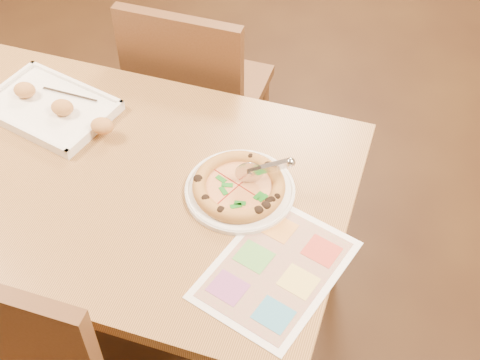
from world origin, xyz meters
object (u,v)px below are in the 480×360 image
(chair_far, at_px, (193,84))
(appetizer_tray, at_px, (52,109))
(dining_table, at_px, (116,196))
(pizza, at_px, (239,186))
(plate, at_px, (240,191))
(pizza_cutter, at_px, (263,169))
(menu, at_px, (276,269))

(chair_far, bearing_deg, appetizer_tray, 57.17)
(dining_table, distance_m, pizza, 0.37)
(plate, distance_m, pizza, 0.02)
(pizza, bearing_deg, chair_far, 122.31)
(pizza_cutter, xyz_separation_m, appetizer_tray, (-0.68, 0.10, -0.07))
(pizza, bearing_deg, appetizer_tray, 168.24)
(pizza, distance_m, pizza_cutter, 0.08)
(plate, relative_size, pizza_cutter, 2.08)
(pizza_cutter, bearing_deg, appetizer_tray, 153.14)
(pizza, xyz_separation_m, appetizer_tray, (-0.63, 0.13, -0.01))
(dining_table, bearing_deg, menu, -17.31)
(pizza_cutter, distance_m, menu, 0.27)
(plate, relative_size, pizza, 1.19)
(appetizer_tray, bearing_deg, pizza, -11.76)
(pizza_cutter, relative_size, menu, 0.37)
(pizza, relative_size, menu, 0.64)
(dining_table, distance_m, chair_far, 0.61)
(pizza, bearing_deg, pizza_cutter, 27.89)
(dining_table, height_order, pizza, pizza)
(plate, distance_m, menu, 0.26)
(chair_far, bearing_deg, pizza_cutter, 127.79)
(dining_table, height_order, chair_far, chair_far)
(dining_table, bearing_deg, plate, 7.90)
(appetizer_tray, relative_size, menu, 1.16)
(dining_table, height_order, plate, plate)
(dining_table, bearing_deg, pizza_cutter, 10.55)
(chair_far, relative_size, pizza, 1.91)
(pizza, height_order, menu, pizza)
(chair_far, distance_m, pizza_cutter, 0.71)
(chair_far, height_order, pizza_cutter, chair_far)
(chair_far, distance_m, appetizer_tray, 0.53)
(plate, bearing_deg, appetizer_tray, 168.53)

